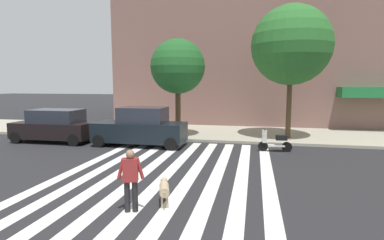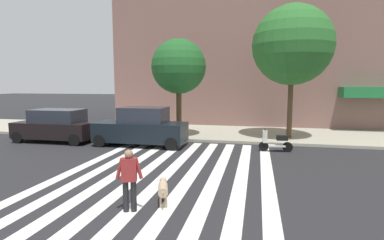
% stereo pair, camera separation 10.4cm
% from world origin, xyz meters
% --- Properties ---
extents(ground_plane, '(160.00, 160.00, 0.00)m').
position_xyz_m(ground_plane, '(0.00, 7.40, 0.00)').
color(ground_plane, '#232326').
extents(sidewalk_far, '(80.00, 6.00, 0.15)m').
position_xyz_m(sidewalk_far, '(0.00, 17.79, 0.07)').
color(sidewalk_far, '#A39E8A').
rests_on(sidewalk_far, ground_plane).
extents(crosswalk_stripes, '(7.65, 14.19, 0.01)m').
position_xyz_m(crosswalk_stripes, '(-0.78, 7.40, 0.00)').
color(crosswalk_stripes, silver).
rests_on(crosswalk_stripes, ground_plane).
extents(parked_car_near_curb, '(4.55, 1.99, 1.86)m').
position_xyz_m(parked_car_near_curb, '(-8.82, 13.22, 0.92)').
color(parked_car_near_curb, black).
rests_on(parked_car_near_curb, ground_plane).
extents(parked_car_behind_first, '(4.87, 1.90, 2.07)m').
position_xyz_m(parked_car_behind_first, '(-3.63, 13.22, 0.97)').
color(parked_car_behind_first, black).
rests_on(parked_car_behind_first, ground_plane).
extents(parked_scooter, '(1.63, 0.51, 1.11)m').
position_xyz_m(parked_scooter, '(3.33, 13.23, 0.48)').
color(parked_scooter, black).
rests_on(parked_scooter, ground_plane).
extents(street_tree_nearest, '(3.25, 3.25, 5.80)m').
position_xyz_m(street_tree_nearest, '(-2.21, 15.71, 4.30)').
color(street_tree_nearest, '#4C3823').
rests_on(street_tree_nearest, sidewalk_far).
extents(street_tree_middle, '(4.53, 4.53, 7.60)m').
position_xyz_m(street_tree_middle, '(4.26, 16.48, 5.47)').
color(street_tree_middle, '#4C3823').
rests_on(street_tree_middle, sidewalk_far).
extents(pedestrian_dog_walker, '(0.70, 0.35, 1.64)m').
position_xyz_m(pedestrian_dog_walker, '(-0.76, 5.23, 0.93)').
color(pedestrian_dog_walker, black).
rests_on(pedestrian_dog_walker, ground_plane).
extents(dog_on_leash, '(0.49, 1.06, 0.65)m').
position_xyz_m(dog_on_leash, '(-0.07, 5.88, 0.44)').
color(dog_on_leash, tan).
rests_on(dog_on_leash, ground_plane).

